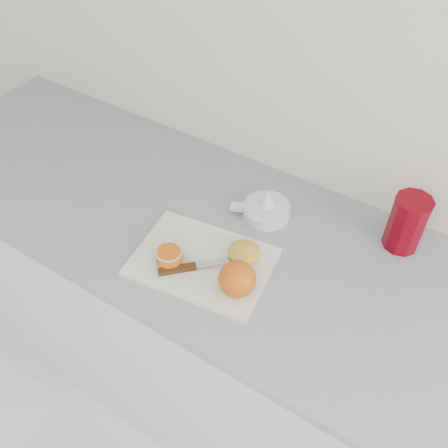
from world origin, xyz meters
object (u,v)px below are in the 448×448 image
(cutting_board, at_px, (202,262))
(red_tumbler, at_px, (406,225))
(citrus_juicer, at_px, (266,208))
(half_orange, at_px, (169,257))
(counter, at_px, (272,353))

(cutting_board, height_order, red_tumbler, red_tumbler)
(citrus_juicer, height_order, red_tumbler, red_tumbler)
(half_orange, relative_size, red_tumbler, 0.44)
(cutting_board, height_order, half_orange, half_orange)
(counter, relative_size, cutting_board, 7.27)
(counter, bearing_deg, half_orange, -143.60)
(cutting_board, distance_m, half_orange, 0.08)
(cutting_board, xyz_separation_m, half_orange, (-0.06, -0.05, 0.03))
(citrus_juicer, bearing_deg, counter, -44.52)
(cutting_board, xyz_separation_m, red_tumbler, (0.38, 0.32, 0.06))
(counter, bearing_deg, citrus_juicer, 135.48)
(half_orange, distance_m, citrus_juicer, 0.30)
(red_tumbler, bearing_deg, cutting_board, -139.94)
(counter, relative_size, red_tumbler, 15.80)
(counter, xyz_separation_m, red_tumbler, (0.22, 0.21, 0.51))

